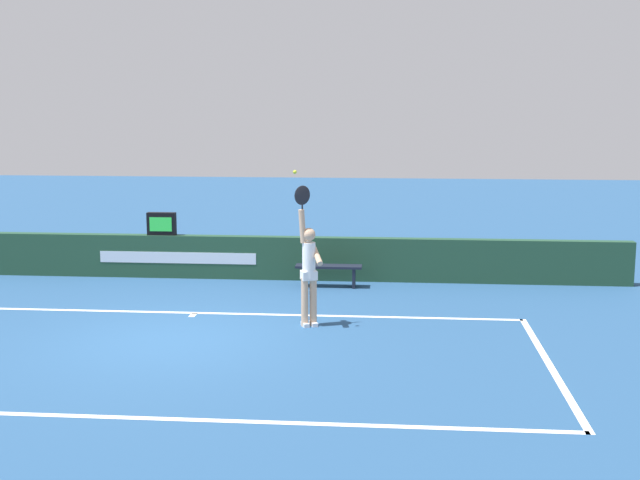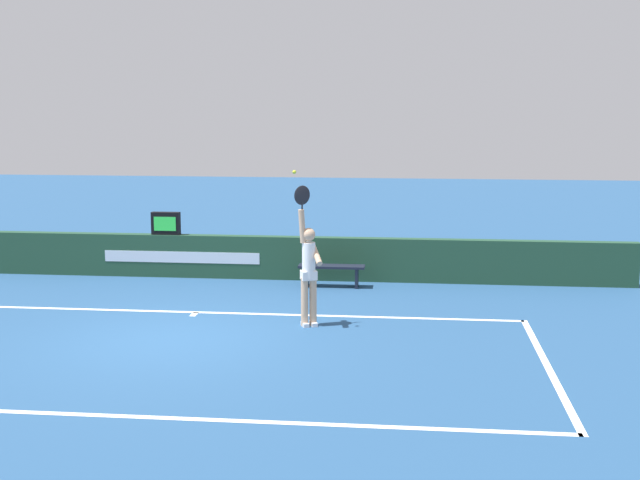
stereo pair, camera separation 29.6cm
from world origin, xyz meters
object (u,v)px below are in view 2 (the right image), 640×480
speed_display (166,223)px  courtside_bench_near (332,271)px  tennis_ball (294,172)px  tennis_player (309,268)px

speed_display → courtside_bench_near: bearing=-10.2°
speed_display → tennis_ball: tennis_ball is taller
speed_display → tennis_player: (3.72, -3.87, -0.17)m
tennis_ball → courtside_bench_near: size_ratio=0.05×
tennis_ball → speed_display: bearing=129.9°
tennis_player → tennis_ball: size_ratio=38.28×
speed_display → tennis_ball: 5.70m
tennis_ball → courtside_bench_near: bearing=84.9°
speed_display → courtside_bench_near: 3.98m
speed_display → courtside_bench_near: speed_display is taller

